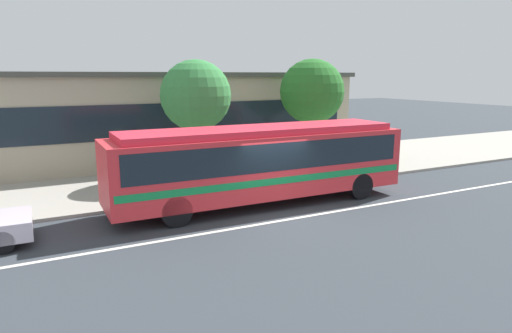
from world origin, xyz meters
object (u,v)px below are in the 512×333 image
transit_bus (261,160)px  street_tree_mid_block (312,92)px  pedestrian_walking_along_curb (226,168)px  pedestrian_standing_by_tree (172,172)px  bus_stop_sign (325,144)px  pedestrian_waiting_near_sign (188,162)px  street_tree_near_stop (196,96)px

transit_bus → street_tree_mid_block: street_tree_mid_block is taller
pedestrian_walking_along_curb → transit_bus: bearing=-72.8°
pedestrian_standing_by_tree → street_tree_mid_block: size_ratio=0.32×
pedestrian_walking_along_curb → bus_stop_sign: (4.75, -0.03, 0.62)m
pedestrian_waiting_near_sign → street_tree_mid_block: size_ratio=0.32×
street_tree_near_stop → pedestrian_walking_along_curb: bearing=-87.5°
pedestrian_waiting_near_sign → street_tree_near_stop: 3.15m
transit_bus → street_tree_near_stop: bearing=98.3°
pedestrian_waiting_near_sign → pedestrian_walking_along_curb: bearing=-55.5°
pedestrian_walking_along_curb → street_tree_near_stop: (-0.13, 2.96, 2.70)m
street_tree_near_stop → street_tree_mid_block: street_tree_mid_block is taller
bus_stop_sign → street_tree_mid_block: 3.91m
pedestrian_waiting_near_sign → pedestrian_walking_along_curb: 1.89m
street_tree_mid_block → bus_stop_sign: bearing=-113.0°
pedestrian_walking_along_curb → street_tree_near_stop: 4.01m
transit_bus → pedestrian_waiting_near_sign: 3.82m
transit_bus → pedestrian_walking_along_curb: size_ratio=6.71×
pedestrian_standing_by_tree → pedestrian_waiting_near_sign: bearing=54.5°
bus_stop_sign → street_tree_mid_block: size_ratio=0.46×
transit_bus → bus_stop_sign: size_ratio=4.48×
pedestrian_walking_along_curb → pedestrian_standing_by_tree: pedestrian_standing_by_tree is taller
pedestrian_waiting_near_sign → street_tree_mid_block: (7.10, 1.42, 2.72)m
transit_bus → pedestrian_waiting_near_sign: bearing=115.7°
bus_stop_sign → street_tree_near_stop: bearing=148.5°
pedestrian_walking_along_curb → pedestrian_standing_by_tree: bearing=-179.4°
pedestrian_walking_along_curb → pedestrian_standing_by_tree: 2.20m
pedestrian_waiting_near_sign → bus_stop_sign: size_ratio=0.70×
transit_bus → street_tree_mid_block: size_ratio=2.06×
transit_bus → pedestrian_waiting_near_sign: transit_bus is taller
pedestrian_waiting_near_sign → pedestrian_walking_along_curb: pedestrian_waiting_near_sign is taller
pedestrian_walking_along_curb → street_tree_near_stop: bearing=92.5°
street_tree_near_stop → bus_stop_sign: bearing=-31.5°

